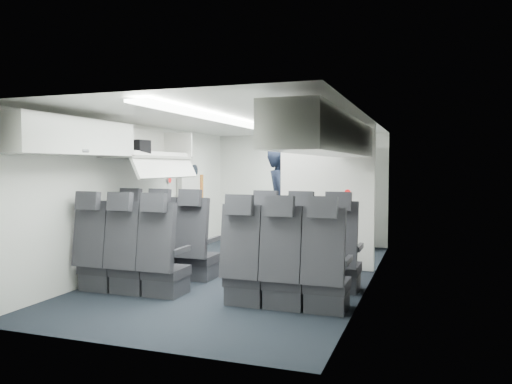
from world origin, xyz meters
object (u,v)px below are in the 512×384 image
Objects in this scene: boarding_door at (192,198)px; carry_on_bag at (134,148)px; flight_attendant at (280,203)px; seat_row_mid at (203,265)px; galley_unit at (346,197)px; seat_row_front at (232,252)px.

carry_on_bag reaches higher than boarding_door.
boarding_door is 1.73m from flight_attendant.
flight_attendant is at bearing 57.52° from carry_on_bag.
boarding_door is 1.01× the size of flight_attendant.
galley_unit reaches higher than seat_row_mid.
galley_unit reaches higher than seat_row_front.
flight_attendant is at bearing -122.79° from galley_unit.
flight_attendant is (0.08, 2.80, 0.52)m from seat_row_mid.
carry_on_bag is (-1.47, -2.03, 0.86)m from flight_attendant.
galley_unit reaches higher than boarding_door.
boarding_door is at bearing 65.31° from flight_attendant.
seat_row_front is 0.90m from seat_row_mid.
boarding_door is at bearing 128.16° from seat_row_front.
carry_on_bag is at bearing -83.63° from boarding_door.
seat_row_mid is 1.75× the size of galley_unit.
galley_unit is at bearing -51.35° from flight_attendant.
flight_attendant reaches higher than seat_row_mid.
boarding_door is 4.99× the size of carry_on_bag.
boarding_door is (-2.59, -1.17, 0.00)m from galley_unit.
boarding_door is (-1.64, 2.99, 0.55)m from seat_row_mid.
carry_on_bag reaches higher than seat_row_mid.
seat_row_mid is 4.30m from galley_unit.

